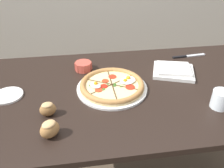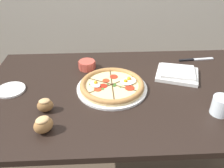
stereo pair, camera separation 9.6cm
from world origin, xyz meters
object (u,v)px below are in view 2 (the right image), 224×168
water_glass (221,107)px  knife_main (196,59)px  bread_piece_near (43,124)px  dining_table (133,103)px  side_saucer (11,90)px  pizza (112,86)px  bread_piece_mid (45,105)px  napkin_folded (177,74)px  ramekin_bowl (87,65)px

water_glass → knife_main: bearing=81.5°
knife_main → bread_piece_near: bearing=-149.8°
dining_table → water_glass: size_ratio=18.49×
bread_piece_near → side_saucer: 0.38m
bread_piece_near → water_glass: bearing=5.8°
knife_main → side_saucer: same height
bread_piece_near → knife_main: 1.02m
side_saucer → pizza: bearing=-1.1°
dining_table → bread_piece_mid: (-0.42, -0.16, 0.13)m
napkin_folded → bread_piece_mid: size_ratio=3.38×
ramekin_bowl → side_saucer: size_ratio=0.70×
napkin_folded → side_saucer: (-0.88, -0.10, -0.01)m
water_glass → dining_table: bearing=148.6°
napkin_folded → water_glass: 0.34m
knife_main → ramekin_bowl: bearing=-178.7°
side_saucer → bread_piece_near: bearing=-53.3°
knife_main → water_glass: bearing=-103.7°
napkin_folded → side_saucer: size_ratio=1.89×
dining_table → water_glass: 0.43m
ramekin_bowl → bread_piece_mid: 0.42m
knife_main → pizza: bearing=-156.5°
pizza → side_saucer: pizza is taller
bread_piece_mid → water_glass: bearing=-4.1°
ramekin_bowl → bread_piece_mid: (-0.17, -0.38, 0.01)m
dining_table → knife_main: (0.43, 0.30, 0.10)m
bread_piece_near → side_saucer: bearing=126.7°
dining_table → bread_piece_near: (-0.40, -0.29, 0.13)m
water_glass → napkin_folded: bearing=106.6°
dining_table → bread_piece_near: size_ratio=15.55×
napkin_folded → water_glass: water_glass is taller
napkin_folded → side_saucer: napkin_folded is taller
pizza → knife_main: size_ratio=1.60×
bread_piece_mid → side_saucer: bread_piece_mid is taller
ramekin_bowl → bread_piece_near: (-0.15, -0.51, 0.01)m
bread_piece_near → bread_piece_mid: size_ratio=1.24×
bread_piece_mid → pizza: bearing=27.8°
pizza → water_glass: (0.46, -0.22, 0.02)m
pizza → ramekin_bowl: (-0.14, 0.22, 0.01)m
knife_main → side_saucer: 1.09m
dining_table → ramekin_bowl: ramekin_bowl is taller
dining_table → side_saucer: bearing=179.0°
bread_piece_mid → bread_piece_near: bearing=-82.2°
knife_main → water_glass: water_glass is taller
pizza → knife_main: bearing=28.8°
napkin_folded → side_saucer: 0.89m
dining_table → water_glass: bearing=-31.4°
dining_table → bread_piece_mid: 0.47m
pizza → bread_piece_near: (-0.29, -0.29, 0.02)m
ramekin_bowl → napkin_folded: (0.50, -0.11, -0.01)m
knife_main → water_glass: 0.52m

